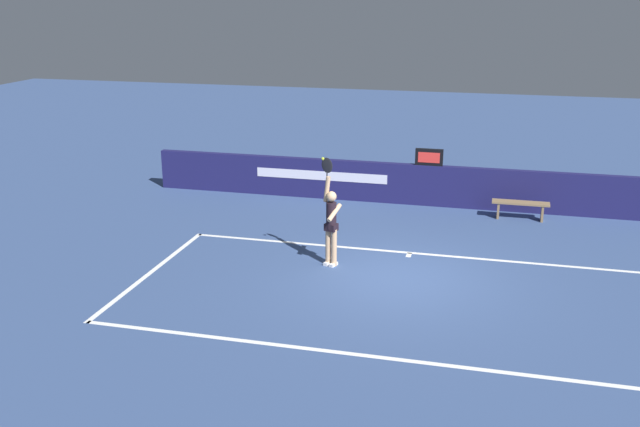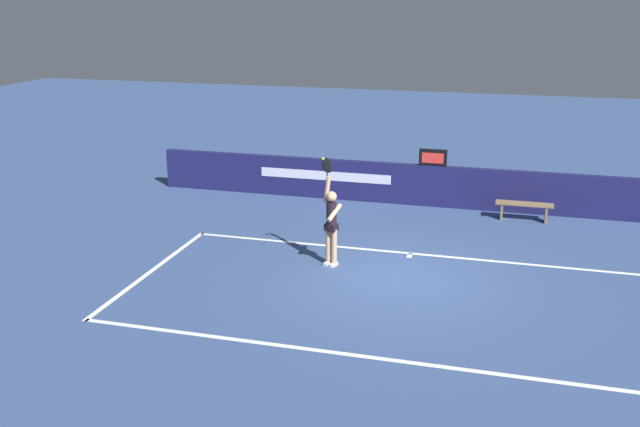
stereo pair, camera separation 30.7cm
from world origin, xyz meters
TOP-DOWN VIEW (x-y plane):
  - ground_plane at (0.00, 0.00)m, footprint 60.00×60.00m
  - court_lines at (0.00, -0.99)m, footprint 10.84×5.32m
  - back_wall at (-0.01, 5.67)m, footprint 16.57×0.22m
  - speed_display at (-0.04, 5.67)m, footprint 0.78×0.13m
  - tennis_player at (-1.63, 0.37)m, footprint 0.49×0.51m
  - tennis_ball at (-1.79, 0.28)m, footprint 0.07×0.07m
  - courtside_bench_near at (2.54, 4.94)m, footprint 1.51×0.37m

SIDE VIEW (x-z plane):
  - ground_plane at x=0.00m, z-range 0.00..0.00m
  - court_lines at x=0.00m, z-range 0.00..0.00m
  - courtside_bench_near at x=2.54m, z-range 0.13..0.62m
  - back_wall at x=-0.01m, z-range 0.00..1.18m
  - tennis_player at x=-1.63m, z-range -0.22..2.27m
  - speed_display at x=-0.04m, z-range 1.18..1.65m
  - tennis_ball at x=-1.79m, z-range 2.43..2.50m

